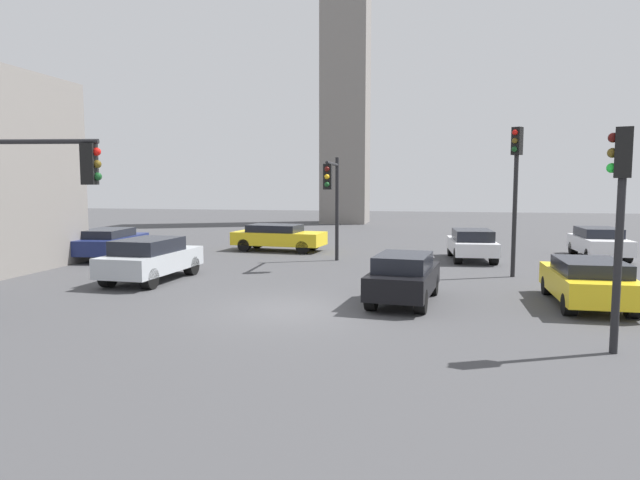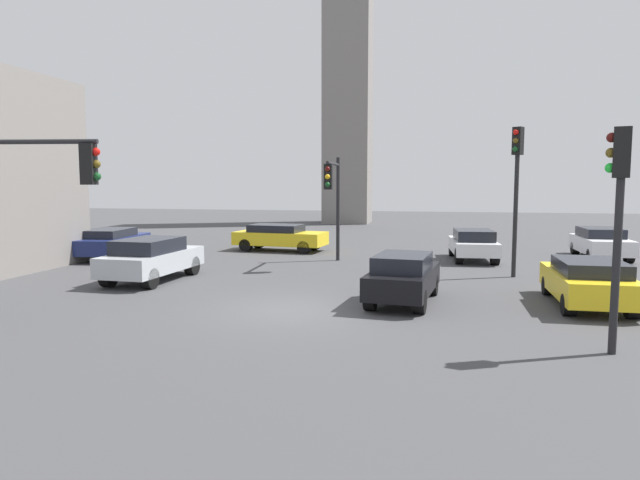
{
  "view_description": "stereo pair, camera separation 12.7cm",
  "coord_description": "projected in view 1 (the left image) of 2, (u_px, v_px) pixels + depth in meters",
  "views": [
    {
      "loc": [
        3.73,
        -14.96,
        3.49
      ],
      "look_at": [
        0.04,
        3.56,
        1.58
      ],
      "focal_mm": 31.96,
      "sensor_mm": 36.0,
      "label": 1
    },
    {
      "loc": [
        3.85,
        -14.93,
        3.49
      ],
      "look_at": [
        0.04,
        3.56,
        1.58
      ],
      "focal_mm": 31.96,
      "sensor_mm": 36.0,
      "label": 2
    }
  ],
  "objects": [
    {
      "name": "traffic_light_2",
      "position": [
        332.0,
        189.0,
        23.78
      ],
      "size": [
        0.35,
        3.26,
        4.59
      ],
      "rotation": [
        0.0,
        0.0,
        -1.53
      ],
      "color": "black",
      "rests_on": "ground_plane"
    },
    {
      "name": "car_4",
      "position": [
        599.0,
        242.0,
        26.32
      ],
      "size": [
        1.94,
        4.19,
        1.4
      ],
      "rotation": [
        0.0,
        0.0,
        -1.55
      ],
      "color": "silver",
      "rests_on": "ground_plane"
    },
    {
      "name": "traffic_light_0",
      "position": [
        516.0,
        174.0,
        20.74
      ],
      "size": [
        0.44,
        0.49,
        5.49
      ],
      "rotation": [
        0.0,
        0.0,
        -2.13
      ],
      "color": "black",
      "rests_on": "ground_plane"
    },
    {
      "name": "car_6",
      "position": [
        472.0,
        244.0,
        25.55
      ],
      "size": [
        2.1,
        4.12,
        1.4
      ],
      "rotation": [
        0.0,
        0.0,
        1.64
      ],
      "color": "silver",
      "rests_on": "ground_plane"
    },
    {
      "name": "car_5",
      "position": [
        109.0,
        242.0,
        26.28
      ],
      "size": [
        2.35,
        4.67,
        1.37
      ],
      "rotation": [
        0.0,
        0.0,
        1.66
      ],
      "color": "navy",
      "rests_on": "ground_plane"
    },
    {
      "name": "traffic_light_3",
      "position": [
        620.0,
        196.0,
        11.36
      ],
      "size": [
        0.49,
        0.4,
        4.58
      ],
      "rotation": [
        0.0,
        0.0,
        2.84
      ],
      "color": "black",
      "rests_on": "ground_plane"
    },
    {
      "name": "car_0",
      "position": [
        278.0,
        237.0,
        29.1
      ],
      "size": [
        4.78,
        2.43,
        1.35
      ],
      "rotation": [
        0.0,
        0.0,
        -0.11
      ],
      "color": "yellow",
      "rests_on": "ground_plane"
    },
    {
      "name": "car_3",
      "position": [
        588.0,
        281.0,
        16.11
      ],
      "size": [
        1.88,
        4.17,
        1.34
      ],
      "rotation": [
        0.0,
        0.0,
        1.57
      ],
      "color": "yellow",
      "rests_on": "ground_plane"
    },
    {
      "name": "car_1",
      "position": [
        404.0,
        277.0,
        16.53
      ],
      "size": [
        2.08,
        4.09,
        1.44
      ],
      "rotation": [
        0.0,
        0.0,
        1.46
      ],
      "color": "black",
      "rests_on": "ground_plane"
    },
    {
      "name": "car_2",
      "position": [
        151.0,
        258.0,
        20.16
      ],
      "size": [
        2.08,
        4.49,
        1.53
      ],
      "rotation": [
        0.0,
        0.0,
        1.52
      ],
      "color": "#ADB2B7",
      "rests_on": "ground_plane"
    },
    {
      "name": "traffic_light_1",
      "position": [
        35.0,
        188.0,
        14.02
      ],
      "size": [
        3.3,
        0.64,
        4.66
      ],
      "rotation": [
        0.0,
        0.0,
        0.13
      ],
      "color": "black",
      "rests_on": "ground_plane"
    },
    {
      "name": "ground_plane",
      "position": [
        293.0,
        310.0,
        15.67
      ],
      "size": [
        109.31,
        109.31,
        0.0
      ],
      "primitive_type": "plane",
      "color": "#424244"
    },
    {
      "name": "skyline_tower",
      "position": [
        346.0,
        87.0,
        48.4
      ],
      "size": [
        3.85,
        3.85,
        23.24
      ],
      "primitive_type": "cube",
      "color": "gray",
      "rests_on": "ground_plane"
    }
  ]
}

